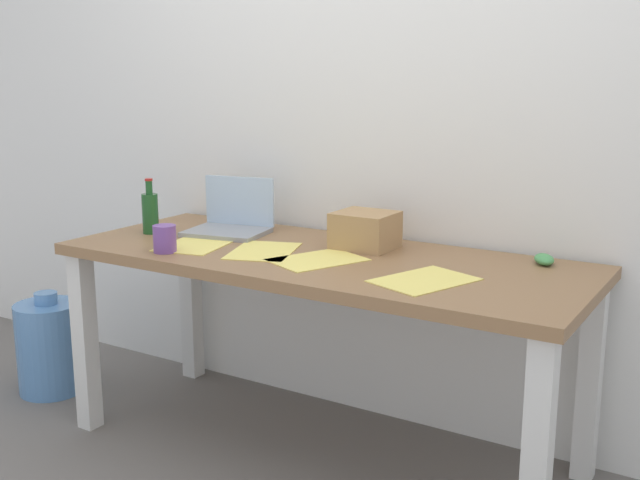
# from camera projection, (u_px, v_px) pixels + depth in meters

# --- Properties ---
(ground_plane) EXTENTS (8.00, 8.00, 0.00)m
(ground_plane) POSITION_uv_depth(u_px,v_px,m) (320.00, 449.00, 2.78)
(ground_plane) COLOR slate
(back_wall) EXTENTS (5.20, 0.08, 2.60)m
(back_wall) POSITION_uv_depth(u_px,v_px,m) (379.00, 84.00, 2.85)
(back_wall) COLOR white
(back_wall) RESTS_ON ground
(desk) EXTENTS (1.84, 0.73, 0.73)m
(desk) POSITION_uv_depth(u_px,v_px,m) (320.00, 281.00, 2.64)
(desk) COLOR olive
(desk) RESTS_ON ground
(laptop_left) EXTENTS (0.33, 0.28, 0.21)m
(laptop_left) POSITION_uv_depth(u_px,v_px,m) (231.00, 222.00, 2.97)
(laptop_left) COLOR gray
(laptop_left) RESTS_ON desk
(beer_bottle) EXTENTS (0.06, 0.06, 0.21)m
(beer_bottle) POSITION_uv_depth(u_px,v_px,m) (150.00, 212.00, 2.95)
(beer_bottle) COLOR #1E5123
(beer_bottle) RESTS_ON desk
(computer_mouse) EXTENTS (0.10, 0.12, 0.03)m
(computer_mouse) POSITION_uv_depth(u_px,v_px,m) (544.00, 259.00, 2.48)
(computer_mouse) COLOR #4C9E56
(computer_mouse) RESTS_ON desk
(cardboard_box) EXTENTS (0.20, 0.19, 0.13)m
(cardboard_box) POSITION_uv_depth(u_px,v_px,m) (365.00, 230.00, 2.70)
(cardboard_box) COLOR tan
(cardboard_box) RESTS_ON desk
(coffee_mug) EXTENTS (0.08, 0.08, 0.09)m
(coffee_mug) POSITION_uv_depth(u_px,v_px,m) (165.00, 239.00, 2.65)
(coffee_mug) COLOR #724799
(coffee_mug) RESTS_ON desk
(paper_sheet_center) EXTENTS (0.31, 0.36, 0.00)m
(paper_sheet_center) POSITION_uv_depth(u_px,v_px,m) (317.00, 260.00, 2.54)
(paper_sheet_center) COLOR #F4E06B
(paper_sheet_center) RESTS_ON desk
(paper_sheet_front_left) EXTENTS (0.27, 0.33, 0.00)m
(paper_sheet_front_left) POSITION_uv_depth(u_px,v_px,m) (197.00, 244.00, 2.77)
(paper_sheet_front_left) COLOR #F4E06B
(paper_sheet_front_left) RESTS_ON desk
(paper_sheet_front_right) EXTENTS (0.30, 0.35, 0.00)m
(paper_sheet_front_right) POSITION_uv_depth(u_px,v_px,m) (424.00, 280.00, 2.29)
(paper_sheet_front_right) COLOR #F4E06B
(paper_sheet_front_right) RESTS_ON desk
(paper_yellow_folder) EXTENTS (0.30, 0.35, 0.00)m
(paper_yellow_folder) POSITION_uv_depth(u_px,v_px,m) (263.00, 251.00, 2.67)
(paper_yellow_folder) COLOR #F4E06B
(paper_yellow_folder) RESTS_ON desk
(water_cooler_jug) EXTENTS (0.27, 0.27, 0.44)m
(water_cooler_jug) POSITION_uv_depth(u_px,v_px,m) (50.00, 347.00, 3.26)
(water_cooler_jug) COLOR #598CC6
(water_cooler_jug) RESTS_ON ground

